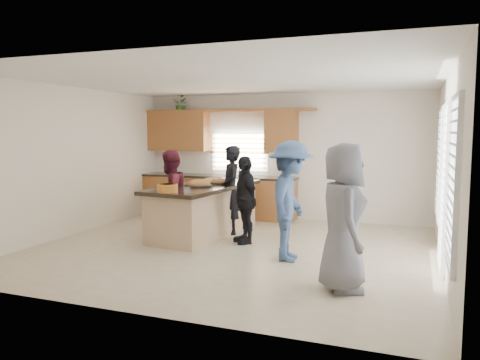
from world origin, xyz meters
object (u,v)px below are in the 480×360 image
at_px(woman_left_front, 245,200).
at_px(woman_right_back, 290,201).
at_px(woman_left_mid, 170,194).
at_px(island, 204,211).
at_px(woman_left_back, 231,190).
at_px(salad_bowl, 168,188).
at_px(woman_right_front, 343,217).

bearing_deg(woman_left_front, woman_right_back, 12.30).
xyz_separation_m(woman_left_mid, woman_left_front, (1.40, 0.15, -0.04)).
height_order(island, woman_left_back, woman_left_back).
relative_size(island, woman_right_back, 1.53).
bearing_deg(woman_right_back, woman_left_front, 48.38).
height_order(salad_bowl, woman_right_front, woman_right_front).
distance_m(salad_bowl, woman_right_front, 3.25).
height_order(salad_bowl, woman_right_back, woman_right_back).
bearing_deg(woman_left_front, woman_left_mid, -123.40).
distance_m(woman_left_front, woman_right_back, 1.31).
bearing_deg(woman_left_mid, island, 144.57).
xyz_separation_m(woman_left_back, woman_left_mid, (-0.90, -0.76, -0.03)).
bearing_deg(woman_left_back, woman_left_front, 8.73).
bearing_deg(woman_left_front, woman_right_front, 6.55).
xyz_separation_m(woman_left_back, woman_left_front, (0.50, -0.60, -0.08)).
bearing_deg(woman_right_front, woman_left_front, 27.08).
distance_m(salad_bowl, woman_left_front, 1.37).
bearing_deg(woman_right_back, woman_right_front, -142.57).
distance_m(island, woman_left_front, 1.06).
height_order(woman_left_back, woman_right_front, woman_right_front).
xyz_separation_m(island, woman_left_back, (0.44, 0.26, 0.39)).
bearing_deg(island, woman_left_mid, -126.91).
relative_size(woman_left_front, woman_right_front, 0.84).
height_order(island, woman_right_back, woman_right_back).
bearing_deg(woman_left_mid, woman_right_front, 69.53).
distance_m(salad_bowl, woman_right_back, 2.11).
bearing_deg(island, woman_right_back, -24.86).
bearing_deg(woman_right_back, woman_left_mid, 71.42).
relative_size(woman_left_mid, woman_right_front, 0.89).
xyz_separation_m(island, woman_left_mid, (-0.45, -0.50, 0.36)).
relative_size(woman_left_mid, woman_right_back, 0.89).
relative_size(woman_left_back, woman_right_back, 0.93).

